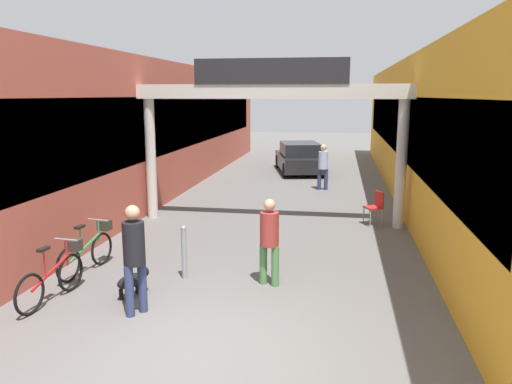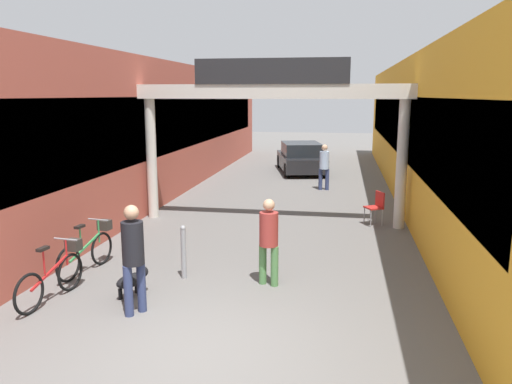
{
  "view_description": "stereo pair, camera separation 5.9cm",
  "coord_description": "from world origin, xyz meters",
  "px_view_note": "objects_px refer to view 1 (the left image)",
  "views": [
    {
      "loc": [
        1.78,
        -6.06,
        3.41
      ],
      "look_at": [
        0.0,
        4.57,
        1.3
      ],
      "focal_mm": 35.0,
      "sensor_mm": 36.0,
      "label": 1
    },
    {
      "loc": [
        1.84,
        -6.05,
        3.41
      ],
      "look_at": [
        0.0,
        4.57,
        1.3
      ],
      "focal_mm": 35.0,
      "sensor_mm": 36.0,
      "label": 2
    }
  ],
  "objects_px": {
    "cafe_chair_red_nearer": "(376,205)",
    "dog_on_leash": "(134,280)",
    "pedestrian_with_dog": "(134,252)",
    "bicycle_red_nearest": "(55,275)",
    "pedestrian_companion": "(269,237)",
    "parked_car_black": "(300,158)",
    "pedestrian_carrying_crate": "(323,164)",
    "bicycle_green_second": "(89,250)",
    "bollard_post_metal": "(184,252)"
  },
  "relations": [
    {
      "from": "pedestrian_with_dog",
      "to": "bicycle_green_second",
      "type": "distance_m",
      "value": 2.45
    },
    {
      "from": "pedestrian_with_dog",
      "to": "pedestrian_carrying_crate",
      "type": "xyz_separation_m",
      "value": [
        2.52,
        11.04,
        -0.07
      ]
    },
    {
      "from": "bollard_post_metal",
      "to": "pedestrian_companion",
      "type": "bearing_deg",
      "value": -1.87
    },
    {
      "from": "dog_on_leash",
      "to": "bicycle_green_second",
      "type": "bearing_deg",
      "value": 142.49
    },
    {
      "from": "bicycle_red_nearest",
      "to": "parked_car_black",
      "type": "height_order",
      "value": "parked_car_black"
    },
    {
      "from": "pedestrian_with_dog",
      "to": "bicycle_green_second",
      "type": "bearing_deg",
      "value": 134.75
    },
    {
      "from": "pedestrian_with_dog",
      "to": "cafe_chair_red_nearer",
      "type": "relative_size",
      "value": 1.98
    },
    {
      "from": "pedestrian_carrying_crate",
      "to": "bicycle_red_nearest",
      "type": "relative_size",
      "value": 0.98
    },
    {
      "from": "bicycle_red_nearest",
      "to": "parked_car_black",
      "type": "bearing_deg",
      "value": 78.85
    },
    {
      "from": "pedestrian_carrying_crate",
      "to": "dog_on_leash",
      "type": "bearing_deg",
      "value": -105.25
    },
    {
      "from": "pedestrian_companion",
      "to": "bicycle_red_nearest",
      "type": "distance_m",
      "value": 3.71
    },
    {
      "from": "dog_on_leash",
      "to": "cafe_chair_red_nearer",
      "type": "distance_m",
      "value": 7.15
    },
    {
      "from": "pedestrian_carrying_crate",
      "to": "parked_car_black",
      "type": "distance_m",
      "value": 4.23
    },
    {
      "from": "pedestrian_companion",
      "to": "pedestrian_carrying_crate",
      "type": "xyz_separation_m",
      "value": [
        0.63,
        9.48,
        0.04
      ]
    },
    {
      "from": "pedestrian_companion",
      "to": "bicycle_green_second",
      "type": "bearing_deg",
      "value": 177.97
    },
    {
      "from": "pedestrian_with_dog",
      "to": "pedestrian_carrying_crate",
      "type": "relative_size",
      "value": 1.07
    },
    {
      "from": "parked_car_black",
      "to": "bollard_post_metal",
      "type": "bearing_deg",
      "value": -94.56
    },
    {
      "from": "pedestrian_with_dog",
      "to": "bollard_post_metal",
      "type": "xyz_separation_m",
      "value": [
        0.27,
        1.62,
        -0.49
      ]
    },
    {
      "from": "parked_car_black",
      "to": "pedestrian_companion",
      "type": "bearing_deg",
      "value": -87.71
    },
    {
      "from": "pedestrian_companion",
      "to": "dog_on_leash",
      "type": "relative_size",
      "value": 2.36
    },
    {
      "from": "pedestrian_carrying_crate",
      "to": "cafe_chair_red_nearer",
      "type": "height_order",
      "value": "pedestrian_carrying_crate"
    },
    {
      "from": "pedestrian_with_dog",
      "to": "bicycle_red_nearest",
      "type": "distance_m",
      "value": 1.69
    },
    {
      "from": "pedestrian_companion",
      "to": "dog_on_leash",
      "type": "bearing_deg",
      "value": -157.35
    },
    {
      "from": "pedestrian_carrying_crate",
      "to": "bollard_post_metal",
      "type": "distance_m",
      "value": 9.7
    },
    {
      "from": "bicycle_green_second",
      "to": "cafe_chair_red_nearer",
      "type": "relative_size",
      "value": 1.89
    },
    {
      "from": "bollard_post_metal",
      "to": "bicycle_red_nearest",
      "type": "bearing_deg",
      "value": -144.59
    },
    {
      "from": "pedestrian_with_dog",
      "to": "dog_on_leash",
      "type": "xyz_separation_m",
      "value": [
        -0.31,
        0.64,
        -0.72
      ]
    },
    {
      "from": "dog_on_leash",
      "to": "bollard_post_metal",
      "type": "height_order",
      "value": "bollard_post_metal"
    },
    {
      "from": "cafe_chair_red_nearer",
      "to": "parked_car_black",
      "type": "relative_size",
      "value": 0.21
    },
    {
      "from": "bicycle_red_nearest",
      "to": "bicycle_green_second",
      "type": "xyz_separation_m",
      "value": [
        -0.11,
        1.38,
        0.0
      ]
    },
    {
      "from": "bicycle_red_nearest",
      "to": "bollard_post_metal",
      "type": "distance_m",
      "value": 2.26
    },
    {
      "from": "pedestrian_companion",
      "to": "bicycle_green_second",
      "type": "height_order",
      "value": "pedestrian_companion"
    },
    {
      "from": "pedestrian_companion",
      "to": "cafe_chair_red_nearer",
      "type": "relative_size",
      "value": 1.79
    },
    {
      "from": "pedestrian_companion",
      "to": "bicycle_red_nearest",
      "type": "relative_size",
      "value": 0.95
    },
    {
      "from": "dog_on_leash",
      "to": "parked_car_black",
      "type": "height_order",
      "value": "parked_car_black"
    },
    {
      "from": "bollard_post_metal",
      "to": "cafe_chair_red_nearer",
      "type": "height_order",
      "value": "bollard_post_metal"
    },
    {
      "from": "dog_on_leash",
      "to": "pedestrian_with_dog",
      "type": "bearing_deg",
      "value": -64.11
    },
    {
      "from": "pedestrian_companion",
      "to": "bicycle_red_nearest",
      "type": "xyz_separation_m",
      "value": [
        -3.45,
        -1.25,
        -0.47
      ]
    },
    {
      "from": "pedestrian_with_dog",
      "to": "pedestrian_companion",
      "type": "height_order",
      "value": "pedestrian_with_dog"
    },
    {
      "from": "pedestrian_carrying_crate",
      "to": "dog_on_leash",
      "type": "distance_m",
      "value": 10.8
    },
    {
      "from": "pedestrian_with_dog",
      "to": "bicycle_red_nearest",
      "type": "height_order",
      "value": "pedestrian_with_dog"
    },
    {
      "from": "pedestrian_carrying_crate",
      "to": "bicycle_green_second",
      "type": "xyz_separation_m",
      "value": [
        -4.2,
        -9.35,
        -0.51
      ]
    },
    {
      "from": "pedestrian_companion",
      "to": "pedestrian_carrying_crate",
      "type": "height_order",
      "value": "pedestrian_carrying_crate"
    },
    {
      "from": "bicycle_green_second",
      "to": "bollard_post_metal",
      "type": "bearing_deg",
      "value": -2.15
    },
    {
      "from": "pedestrian_companion",
      "to": "parked_car_black",
      "type": "xyz_separation_m",
      "value": [
        -0.54,
        13.53,
        -0.26
      ]
    },
    {
      "from": "bicycle_red_nearest",
      "to": "cafe_chair_red_nearer",
      "type": "xyz_separation_m",
      "value": [
        5.64,
        5.97,
        0.1
      ]
    },
    {
      "from": "dog_on_leash",
      "to": "bicycle_green_second",
      "type": "relative_size",
      "value": 0.4
    },
    {
      "from": "bollard_post_metal",
      "to": "cafe_chair_red_nearer",
      "type": "relative_size",
      "value": 1.15
    },
    {
      "from": "cafe_chair_red_nearer",
      "to": "dog_on_leash",
      "type": "bearing_deg",
      "value": -127.96
    },
    {
      "from": "bicycle_red_nearest",
      "to": "bicycle_green_second",
      "type": "height_order",
      "value": "same"
    }
  ]
}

